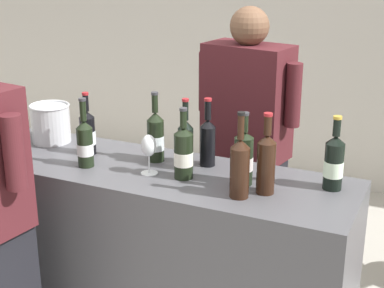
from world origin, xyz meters
TOP-DOWN VIEW (x-y plane):
  - wall_back at (0.00, 2.60)m, footprint 8.00×0.10m
  - counter at (0.00, 0.00)m, footprint 1.85×0.56m
  - wine_bottle_0 at (0.17, -0.03)m, footprint 0.09×0.09m
  - wine_bottle_1 at (-0.04, 0.10)m, footprint 0.08×0.08m
  - wine_bottle_2 at (0.13, 0.07)m, footprint 0.07×0.07m
  - wine_bottle_3 at (-0.30, -0.10)m, footprint 0.08×0.08m
  - wine_bottle_4 at (0.46, -0.12)m, footprint 0.08×0.08m
  - wine_bottle_5 at (0.79, 0.12)m, footprint 0.08×0.08m
  - wine_bottle_6 at (0.54, -0.04)m, footprint 0.08×0.08m
  - wine_bottle_7 at (-0.39, 0.05)m, footprint 0.08×0.08m
  - wine_bottle_8 at (0.43, 0.01)m, footprint 0.08×0.08m
  - wine_bottle_9 at (0.20, 0.15)m, footprint 0.07×0.07m
  - wine_glass at (0.01, -0.06)m, footprint 0.08×0.08m
  - ice_bucket at (-0.67, 0.13)m, footprint 0.21×0.21m
  - person_server at (0.21, 0.66)m, footprint 0.60×0.31m

SIDE VIEW (x-z plane):
  - counter at x=0.00m, z-range 0.00..1.01m
  - person_server at x=0.21m, z-range -0.02..1.67m
  - ice_bucket at x=-0.67m, z-range 1.01..1.21m
  - wine_bottle_7 at x=-0.39m, z-range 0.96..1.27m
  - wine_bottle_3 at x=-0.30m, z-range 0.96..1.29m
  - wine_bottle_0 at x=0.17m, z-range 0.97..1.29m
  - wine_bottle_5 at x=0.79m, z-range 0.97..1.29m
  - wine_bottle_8 at x=0.43m, z-range 0.97..1.29m
  - wine_bottle_1 at x=-0.04m, z-range 0.96..1.30m
  - wine_bottle_9 at x=0.20m, z-range 0.97..1.29m
  - wine_glass at x=0.01m, z-range 1.04..1.23m
  - wine_bottle_2 at x=0.13m, z-range 0.97..1.30m
  - wine_bottle_4 at x=0.46m, z-range 0.96..1.32m
  - wine_bottle_6 at x=0.54m, z-range 0.98..1.32m
  - wall_back at x=0.00m, z-range 0.00..2.80m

